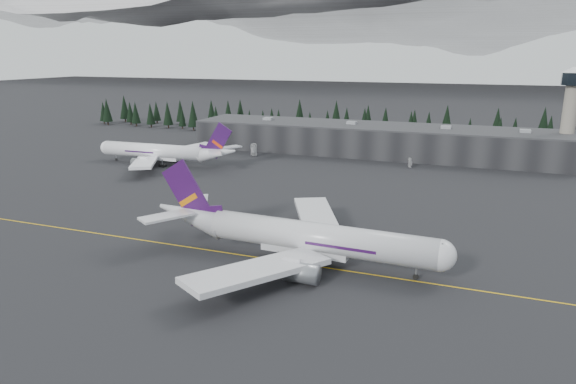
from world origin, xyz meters
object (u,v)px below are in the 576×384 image
at_px(terminal, 373,139).
at_px(gse_vehicle_b, 410,166).
at_px(jet_main, 293,235).
at_px(control_tower, 571,105).
at_px(jet_parked, 165,152).
at_px(gse_vehicle_a, 254,155).

distance_m(terminal, gse_vehicle_b, 30.99).
bearing_deg(terminal, gse_vehicle_b, -50.43).
height_order(jet_main, gse_vehicle_b, jet_main).
distance_m(control_tower, gse_vehicle_b, 65.64).
relative_size(jet_main, jet_parked, 1.11).
bearing_deg(control_tower, gse_vehicle_b, -154.52).
relative_size(jet_main, gse_vehicle_b, 17.09).
height_order(control_tower, gse_vehicle_a, control_tower).
xyz_separation_m(control_tower, gse_vehicle_b, (-55.59, -26.49, -22.73)).
distance_m(terminal, control_tower, 76.98).
height_order(terminal, gse_vehicle_b, terminal).
bearing_deg(control_tower, jet_parked, -159.42).
bearing_deg(jet_main, control_tower, 64.79).
relative_size(jet_parked, gse_vehicle_b, 15.42).
xyz_separation_m(control_tower, jet_parked, (-147.19, -55.28, -18.36)).
xyz_separation_m(jet_main, gse_vehicle_a, (-55.42, 100.82, -4.80)).
bearing_deg(terminal, gse_vehicle_a, -152.17).
height_order(jet_parked, gse_vehicle_b, jet_parked).
bearing_deg(jet_parked, gse_vehicle_b, -164.45).
distance_m(control_tower, jet_main, 145.41).
height_order(gse_vehicle_a, gse_vehicle_b, gse_vehicle_a).
bearing_deg(gse_vehicle_a, jet_main, -89.06).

